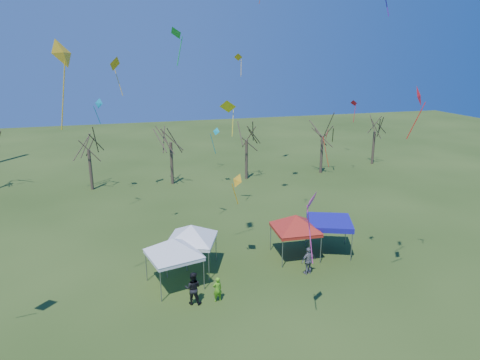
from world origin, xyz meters
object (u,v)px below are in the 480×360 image
object	(u,v)px
tree_3	(247,126)
tree_4	(323,122)
tent_white_mid	(191,228)
tree_5	(376,120)
tent_blue	(329,223)
tree_1	(87,135)
tree_2	(170,127)
tent_red	(296,218)
person_grey	(308,261)
person_green	(217,289)
person_dark	(193,288)
tent_white_west	(173,242)

from	to	relation	value
tree_3	tree_4	distance (m)	9.32
tree_4	tent_white_mid	bearing A→B (deg)	-134.30
tree_5	tent_white_mid	world-z (taller)	tree_5
tree_5	tent_blue	distance (m)	28.01
tree_1	tree_2	distance (m)	8.42
tree_2	tree_1	bearing A→B (deg)	178.15
tent_red	tree_5	bearing A→B (deg)	47.18
tree_4	tree_5	xyz separation A→B (m)	(8.37, 2.06, -0.33)
tent_red	person_grey	bearing A→B (deg)	-92.72
person_green	tree_1	bearing A→B (deg)	-84.20
tree_4	tent_blue	size ratio (longest dim) A/B	1.99
tent_blue	tent_white_mid	bearing A→B (deg)	179.62
tree_4	person_grey	distance (m)	25.71
tree_5	tree_3	bearing A→B (deg)	-173.48
tree_3	person_grey	distance (m)	22.98
tree_4	tree_5	size ratio (longest dim) A/B	1.06
person_grey	person_green	xyz separation A→B (m)	(-6.38, -1.47, -0.16)
tree_4	tent_red	world-z (taller)	tree_4
tree_1	tent_blue	distance (m)	26.63
tree_1	tent_red	world-z (taller)	tree_1
person_grey	person_green	world-z (taller)	person_grey
tree_5	person_dark	bearing A→B (deg)	-137.59
tent_white_mid	tree_1	bearing A→B (deg)	109.51
tree_3	tent_white_mid	distance (m)	22.00
tree_3	tent_blue	world-z (taller)	tree_3
tree_3	tent_red	distance (m)	20.13
tent_blue	person_grey	bearing A→B (deg)	-136.26
tree_3	tree_5	distance (m)	17.81
tree_5	tent_white_west	distance (m)	37.13
tree_3	person_dark	world-z (taller)	tree_3
tent_red	person_green	distance (m)	7.93
tree_5	person_grey	bearing A→B (deg)	-129.88
person_grey	person_dark	size ratio (longest dim) A/B	0.94
tree_3	tent_white_mid	size ratio (longest dim) A/B	2.08
tent_white_mid	person_green	distance (m)	4.79
tree_1	tent_white_west	xyz separation A→B (m)	(5.72, -21.88, -2.88)
tree_4	tent_white_west	size ratio (longest dim) A/B	1.98
tree_1	tent_blue	size ratio (longest dim) A/B	1.90
tent_white_west	tent_red	xyz separation A→B (m)	(8.62, 1.54, 0.01)
person_green	tent_white_mid	bearing A→B (deg)	-92.48
person_grey	tent_red	bearing A→B (deg)	-106.42
tree_2	person_green	bearing A→B (deg)	-91.34
tree_5	person_green	xyz separation A→B (m)	(-26.65, -25.74, -4.97)
tent_white_west	person_dark	size ratio (longest dim) A/B	2.04
tent_white_mid	tent_red	xyz separation A→B (m)	(7.21, -0.22, 0.00)
person_dark	tent_white_west	bearing A→B (deg)	-52.52
tree_5	tent_red	distance (m)	29.79
tree_2	tree_3	distance (m)	8.41
tree_2	tent_white_mid	xyz separation A→B (m)	(-1.27, -19.84, -3.36)
tree_1	tree_2	xyz separation A→B (m)	(8.40, -0.27, 0.50)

